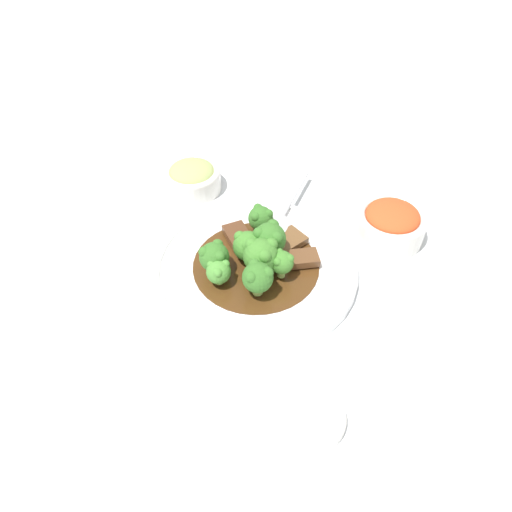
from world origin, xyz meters
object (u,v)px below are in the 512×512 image
object	(u,v)px
beef_strip_0	(285,243)
side_bowl_appetizer	(192,177)
beef_strip_1	(303,258)
sauce_dish	(312,418)
main_plate	(256,267)
broccoli_floret_7	(219,271)
broccoli_floret_0	(258,277)
serving_spoon	(277,223)
side_bowl_kimchi	(392,225)
broccoli_floret_5	(269,238)
broccoli_floret_2	(214,256)
beef_strip_2	(240,239)
broccoli_floret_3	(261,218)
broccoli_floret_1	(248,246)
broccoli_floret_6	(282,262)
broccoli_floret_4	(261,255)

from	to	relation	value
beef_strip_0	side_bowl_appetizer	size ratio (longest dim) A/B	0.73
beef_strip_1	side_bowl_appetizer	size ratio (longest dim) A/B	0.52
side_bowl_appetizer	sauce_dish	bearing A→B (deg)	-177.90
main_plate	broccoli_floret_7	bearing A→B (deg)	106.24
broccoli_floret_0	broccoli_floret_7	size ratio (longest dim) A/B	1.35
beef_strip_1	side_bowl_appetizer	world-z (taller)	side_bowl_appetizer
main_plate	beef_strip_1	bearing A→B (deg)	-106.54
beef_strip_0	side_bowl_appetizer	world-z (taller)	side_bowl_appetizer
serving_spoon	sauce_dish	world-z (taller)	serving_spoon
broccoli_floret_7	side_bowl_kimchi	xyz separation A→B (m)	(0.01, -0.29, -0.01)
broccoli_floret_0	serving_spoon	world-z (taller)	broccoli_floret_0
broccoli_floret_5	broccoli_floret_2	bearing A→B (deg)	91.27
beef_strip_2	broccoli_floret_3	distance (m)	0.05
beef_strip_2	broccoli_floret_7	xyz separation A→B (m)	(-0.07, 0.05, 0.02)
sauce_dish	broccoli_floret_2	bearing A→B (deg)	9.33
broccoli_floret_1	side_bowl_appetizer	world-z (taller)	broccoli_floret_1
side_bowl_kimchi	main_plate	bearing A→B (deg)	88.87
broccoli_floret_7	side_bowl_appetizer	world-z (taller)	broccoli_floret_7
beef_strip_2	sauce_dish	distance (m)	0.30
beef_strip_2	beef_strip_0	bearing A→B (deg)	-115.86
beef_strip_2	side_bowl_appetizer	distance (m)	0.18
broccoli_floret_0	broccoli_floret_3	distance (m)	0.13
broccoli_floret_5	broccoli_floret_7	distance (m)	0.09
beef_strip_1	broccoli_floret_0	bearing A→B (deg)	112.89
broccoli_floret_0	broccoli_floret_6	bearing A→B (deg)	-66.34
broccoli_floret_7	side_bowl_kimchi	size ratio (longest dim) A/B	0.36
broccoli_floret_1	broccoli_floret_4	size ratio (longest dim) A/B	0.85
beef_strip_2	broccoli_floret_4	distance (m)	0.08
main_plate	side_bowl_kimchi	distance (m)	0.23
broccoli_floret_4	serving_spoon	world-z (taller)	broccoli_floret_4
side_bowl_appetizer	broccoli_floret_4	bearing A→B (deg)	-171.46
broccoli_floret_1	broccoli_floret_3	bearing A→B (deg)	-35.51
beef_strip_0	broccoli_floret_6	size ratio (longest dim) A/B	1.64
main_plate	broccoli_floret_0	size ratio (longest dim) A/B	5.73
main_plate	broccoli_floret_6	world-z (taller)	broccoli_floret_6
beef_strip_1	broccoli_floret_2	world-z (taller)	broccoli_floret_2
beef_strip_2	broccoli_floret_3	bearing A→B (deg)	-69.44
beef_strip_0	broccoli_floret_0	distance (m)	0.11
broccoli_floret_7	serving_spoon	xyz separation A→B (m)	(0.08, -0.12, -0.02)
broccoli_floret_2	broccoli_floret_4	bearing A→B (deg)	-113.10
sauce_dish	main_plate	bearing A→B (deg)	-4.46
broccoli_floret_2	broccoli_floret_4	size ratio (longest dim) A/B	0.83
serving_spoon	side_bowl_appetizer	world-z (taller)	side_bowl_appetizer
broccoli_floret_1	serving_spoon	bearing A→B (deg)	-50.94
broccoli_floret_4	broccoli_floret_5	xyz separation A→B (m)	(0.03, -0.02, 0.00)
beef_strip_0	beef_strip_1	xyz separation A→B (m)	(-0.04, -0.01, 0.00)
main_plate	broccoli_floret_6	distance (m)	0.06
broccoli_floret_1	broccoli_floret_7	world-z (taller)	broccoli_floret_1
side_bowl_kimchi	side_bowl_appetizer	distance (m)	0.35
broccoli_floret_3	beef_strip_1	bearing A→B (deg)	-157.89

